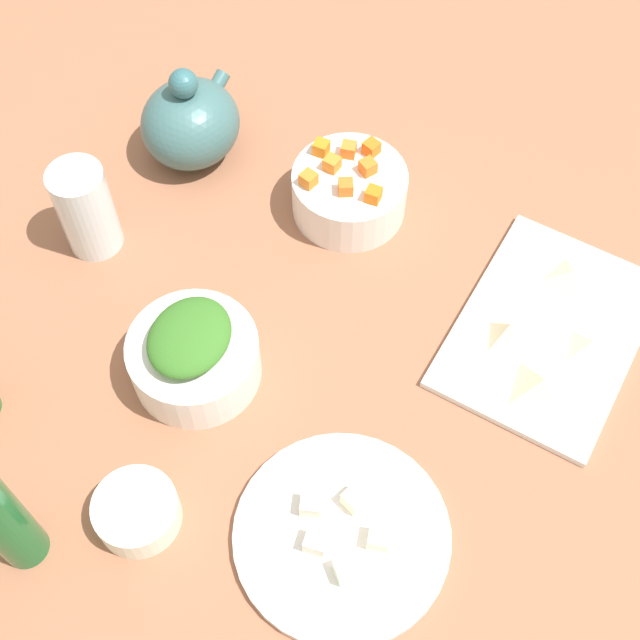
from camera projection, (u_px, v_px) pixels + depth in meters
The scene contains 26 objects.
tabletop at pixel (320, 348), 104.80cm from camera, with size 190.00×190.00×3.00cm, color #9B6044.
cutting_board at pixel (548, 331), 103.73cm from camera, with size 28.24×20.09×1.00cm, color white.
plate_tofu at pixel (342, 536), 90.57cm from camera, with size 22.82×22.82×1.20cm, color white.
bowl_greens at pixel (195, 359), 98.72cm from camera, with size 14.92×14.92×6.31cm, color white.
bowl_carrots at pixel (349, 192), 111.48cm from camera, with size 14.74×14.74×6.41cm, color white.
bowl_small_side at pixel (137, 512), 90.48cm from camera, with size 8.96×8.96×4.00cm, color white.
teapot at pixel (191, 122), 114.51cm from camera, with size 15.23×12.80×14.40cm.
drinking_glass_1 at pixel (86, 209), 106.02cm from camera, with size 6.87×6.87×12.68cm, color white.
carrot_cube_0 at pixel (349, 150), 109.84cm from camera, with size 1.80×1.80×1.80cm, color orange.
carrot_cube_1 at pixel (371, 148), 110.00cm from camera, with size 1.80×1.80×1.80cm, color orange.
carrot_cube_2 at pixel (346, 187), 106.61cm from camera, with size 1.80×1.80×1.80cm, color orange.
carrot_cube_3 at pixel (321, 148), 110.01cm from camera, with size 1.80×1.80×1.80cm, color orange.
carrot_cube_4 at pixel (373, 195), 105.99cm from camera, with size 1.80×1.80×1.80cm, color orange.
carrot_cube_5 at pixel (309, 179), 107.28cm from camera, with size 1.80×1.80×1.80cm, color orange.
carrot_cube_6 at pixel (332, 164), 108.61cm from camera, with size 1.80×1.80×1.80cm, color orange.
carrot_cube_7 at pixel (368, 167), 108.33cm from camera, with size 1.80×1.80×1.80cm, color orange.
chopped_greens_mound at pixel (189, 337), 94.57cm from camera, with size 10.61×8.90×3.43cm, color #377025.
tofu_cube_0 at pixel (316, 542), 88.51cm from camera, with size 2.20×2.20×2.20cm, color white.
tofu_cube_1 at pixel (379, 538), 88.69cm from camera, with size 2.20×2.20×2.20cm, color #F9EFCA.
tofu_cube_2 at pixel (311, 504), 90.59cm from camera, with size 2.20×2.20×2.20cm, color #EDE6CF.
tofu_cube_3 at pixel (355, 499), 90.87cm from camera, with size 2.20×2.20×2.20cm, color #F6F0CB.
tofu_cube_4 at pixel (346, 570), 86.99cm from camera, with size 2.20×2.20×2.20cm, color white.
dumpling_0 at pixel (572, 276), 105.94cm from camera, with size 5.34×4.85×2.32cm, color beige.
dumpling_1 at pixel (591, 346), 100.81cm from camera, with size 4.87×4.46×2.22cm, color beige.
dumpling_2 at pixel (542, 385), 97.68cm from camera, with size 5.91×5.89×3.00cm, color beige.
dumpling_3 at pixel (508, 331), 101.40cm from camera, with size 4.26×3.83×3.01cm, color beige.
Camera 1 is at (-44.25, -27.31, 92.55)cm, focal length 48.76 mm.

